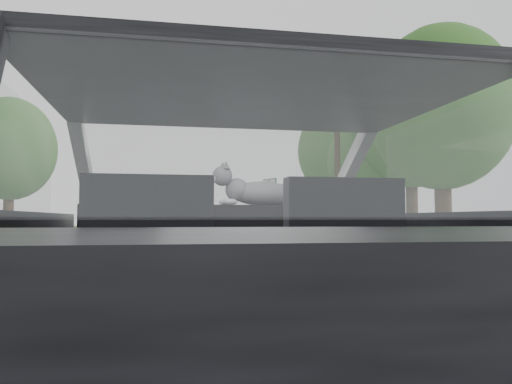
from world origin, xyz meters
name	(u,v)px	position (x,y,z in m)	size (l,w,h in m)	color
subject_car	(235,260)	(0.00, 0.00, 0.72)	(1.80, 4.00, 1.45)	black
dashboard	(221,231)	(0.00, 0.62, 0.85)	(1.58, 0.45, 0.30)	black
driver_seat	(149,229)	(-0.40, -0.29, 0.88)	(0.50, 0.72, 0.42)	black
passenger_seat	(335,228)	(0.40, -0.29, 0.88)	(0.50, 0.72, 0.42)	black
steering_wheel	(152,219)	(-0.40, 0.33, 0.92)	(0.36, 0.36, 0.04)	black
cat	(263,192)	(0.26, 0.61, 1.08)	(0.58, 0.18, 0.26)	gray
guardrail	(343,232)	(4.30, 10.00, 0.58)	(0.05, 90.00, 0.32)	#A2A4A9
other_car	(141,221)	(-1.30, 20.68, 0.82)	(1.97, 4.98, 1.64)	#99A0AD
highway_sign	(270,209)	(4.59, 20.43, 1.41)	(0.11, 1.13, 2.82)	#1A592F
utility_pole	(337,151)	(7.30, 18.66, 3.96)	(0.26, 0.26, 7.92)	#342718
tree_0	(442,140)	(8.02, 11.41, 3.34)	(4.41, 4.41, 6.68)	#2E6028
tree_1	(411,145)	(10.99, 18.89, 4.36)	(5.75, 5.75, 8.72)	#2E6028
tree_2	(366,180)	(9.48, 20.62, 2.86)	(3.77, 3.77, 5.71)	#2E6028
tree_3	(339,169)	(13.28, 34.86, 4.84)	(6.39, 6.39, 9.69)	#2E6028
tree_6	(9,169)	(-8.01, 24.72, 3.47)	(4.57, 4.57, 6.93)	#2E6028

